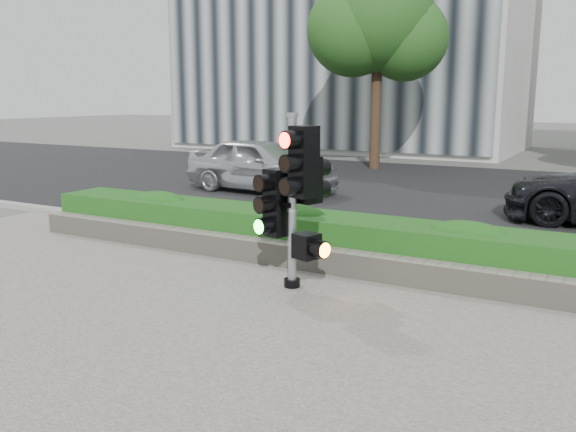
% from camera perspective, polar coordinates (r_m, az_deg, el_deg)
% --- Properties ---
extents(ground, '(120.00, 120.00, 0.00)m').
position_cam_1_polar(ground, '(7.16, -0.66, -9.51)').
color(ground, '#51514C').
rests_on(ground, ground).
extents(sidewalk, '(16.00, 11.00, 0.03)m').
position_cam_1_polar(sidewalk, '(5.33, -14.83, -17.35)').
color(sidewalk, '#9E9389').
rests_on(sidewalk, ground).
extents(road, '(60.00, 13.00, 0.02)m').
position_cam_1_polar(road, '(16.35, 17.07, 1.78)').
color(road, black).
rests_on(road, ground).
extents(curb, '(60.00, 0.25, 0.12)m').
position_cam_1_polar(curb, '(9.87, 8.49, -3.45)').
color(curb, gray).
rests_on(curb, ground).
extents(stone_wall, '(12.00, 0.32, 0.34)m').
position_cam_1_polar(stone_wall, '(8.72, 5.58, -4.39)').
color(stone_wall, gray).
rests_on(stone_wall, sidewalk).
extents(hedge, '(12.00, 1.00, 0.68)m').
position_cam_1_polar(hedge, '(9.26, 7.22, -2.42)').
color(hedge, '#348629').
rests_on(hedge, sidewalk).
extents(tree_left, '(4.61, 4.03, 7.34)m').
position_cam_1_polar(tree_left, '(21.98, 8.45, 17.59)').
color(tree_left, black).
rests_on(tree_left, ground).
extents(traffic_signal, '(0.85, 0.70, 2.29)m').
position_cam_1_polar(traffic_signal, '(7.88, 0.73, 2.17)').
color(traffic_signal, black).
rests_on(traffic_signal, sidewalk).
extents(car_silver, '(4.39, 2.12, 1.44)m').
position_cam_1_polar(car_silver, '(16.25, -2.54, 4.81)').
color(car_silver, silver).
rests_on(car_silver, road).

